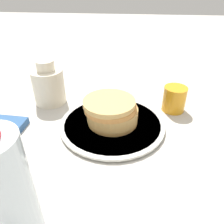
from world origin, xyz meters
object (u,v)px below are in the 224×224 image
object	(u,v)px
pancake_stack	(111,112)
cream_jug	(49,85)
plate	(112,124)
juice_glass	(174,99)
water_bottle_near	(12,208)

from	to	relation	value
pancake_stack	cream_jug	size ratio (longest dim) A/B	1.05
plate	pancake_stack	world-z (taller)	pancake_stack
pancake_stack	cream_jug	bearing A→B (deg)	-119.08
plate	juice_glass	size ratio (longest dim) A/B	3.76
cream_jug	water_bottle_near	bearing A→B (deg)	14.95
juice_glass	water_bottle_near	xyz separation A→B (m)	(0.46, -0.28, 0.08)
plate	water_bottle_near	distance (m)	0.38
water_bottle_near	juice_glass	bearing A→B (deg)	148.49
cream_jug	water_bottle_near	distance (m)	0.49
plate	juice_glass	xyz separation A→B (m)	(-0.11, 0.19, 0.03)
water_bottle_near	pancake_stack	bearing A→B (deg)	165.14
plate	cream_jug	size ratio (longest dim) A/B	2.05
plate	juice_glass	world-z (taller)	juice_glass
juice_glass	plate	bearing A→B (deg)	-60.30
juice_glass	cream_jug	size ratio (longest dim) A/B	0.54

